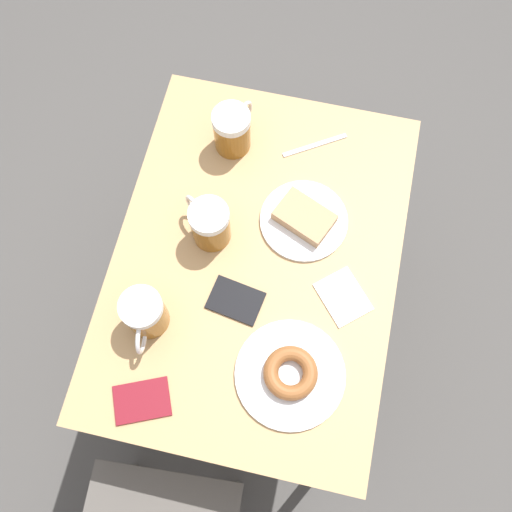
% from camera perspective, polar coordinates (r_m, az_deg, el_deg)
% --- Properties ---
extents(ground_plane, '(8.00, 8.00, 0.00)m').
position_cam_1_polar(ground_plane, '(2.11, -0.00, -6.94)').
color(ground_plane, '#474442').
extents(table, '(0.70, 0.97, 0.73)m').
position_cam_1_polar(table, '(1.48, -0.00, -1.19)').
color(table, tan).
rests_on(table, ground_plane).
extents(plate_with_cake, '(0.22, 0.22, 0.04)m').
position_cam_1_polar(plate_with_cake, '(1.44, 4.83, 3.71)').
color(plate_with_cake, silver).
rests_on(plate_with_cake, table).
extents(plate_with_donut, '(0.26, 0.26, 0.04)m').
position_cam_1_polar(plate_with_donut, '(1.33, 3.45, -11.67)').
color(plate_with_donut, silver).
rests_on(plate_with_donut, table).
extents(beer_mug_left, '(0.10, 0.14, 0.13)m').
position_cam_1_polar(beer_mug_left, '(1.33, -11.06, -5.73)').
color(beer_mug_left, '#8C5619').
rests_on(beer_mug_left, table).
extents(beer_mug_center, '(0.13, 0.11, 0.13)m').
position_cam_1_polar(beer_mug_center, '(1.38, -4.67, 3.24)').
color(beer_mug_center, '#8C5619').
rests_on(beer_mug_center, table).
extents(beer_mug_right, '(0.10, 0.14, 0.13)m').
position_cam_1_polar(beer_mug_right, '(1.50, -2.36, 12.49)').
color(beer_mug_right, '#8C5619').
rests_on(beer_mug_right, table).
extents(napkin_folded, '(0.16, 0.16, 0.00)m').
position_cam_1_polar(napkin_folded, '(1.39, 8.70, -4.06)').
color(napkin_folded, white).
rests_on(napkin_folded, table).
extents(fork, '(0.16, 0.11, 0.00)m').
position_cam_1_polar(fork, '(1.55, 5.90, 10.96)').
color(fork, silver).
rests_on(fork, table).
extents(passport_near_edge, '(0.14, 0.11, 0.01)m').
position_cam_1_polar(passport_near_edge, '(1.38, -2.06, -4.46)').
color(passport_near_edge, black).
rests_on(passport_near_edge, table).
extents(passport_far_edge, '(0.15, 0.13, 0.01)m').
position_cam_1_polar(passport_far_edge, '(1.36, -11.33, -14.00)').
color(passport_far_edge, maroon).
rests_on(passport_far_edge, table).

